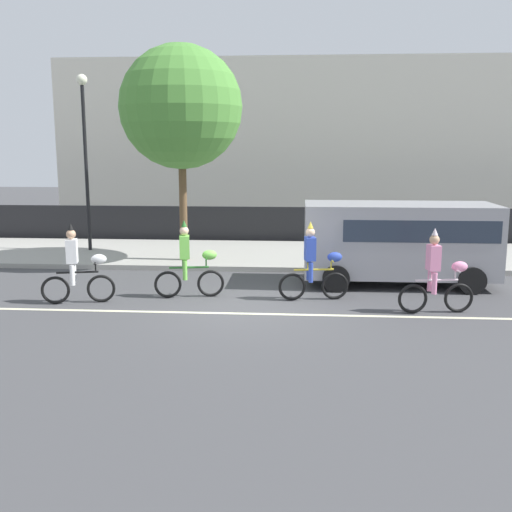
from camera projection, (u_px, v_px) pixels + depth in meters
ground_plane at (249, 308)px, 13.82m from camera, size 80.00×80.00×0.00m
road_centre_line at (247, 314)px, 13.33m from camera, size 36.00×0.14×0.01m
sidewalk_curb at (265, 255)px, 20.18m from camera, size 60.00×5.00×0.15m
fence_line at (270, 225)px, 22.91m from camera, size 40.00×0.08×1.40m
building_backdrop at (354, 144)px, 30.52m from camera, size 28.00×8.00×7.60m
parade_cyclist_zebra at (78, 268)px, 14.10m from camera, size 1.69×0.57×1.92m
parade_cyclist_lime at (190, 264)px, 14.65m from camera, size 1.70×0.54×1.92m
parade_cyclist_cobalt at (314, 266)px, 14.39m from camera, size 1.71×0.53×1.92m
parade_cyclist_pink at (438, 276)px, 13.26m from camera, size 1.71×0.52×1.92m
parked_van_grey at (401, 237)px, 15.96m from camera, size 5.00×2.22×2.18m
street_lamp_post at (85, 137)px, 19.98m from camera, size 0.36×0.36×5.86m
street_tree_near_lamp at (181, 107)px, 18.05m from camera, size 3.72×3.72×6.55m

